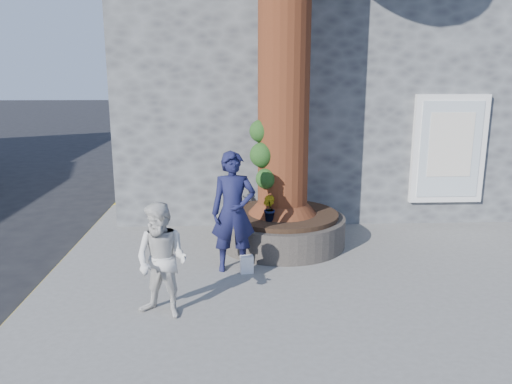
{
  "coord_description": "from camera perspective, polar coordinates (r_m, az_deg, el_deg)",
  "views": [
    {
      "loc": [
        -0.06,
        -6.76,
        3.17
      ],
      "look_at": [
        0.29,
        1.41,
        1.25
      ],
      "focal_mm": 35.0,
      "sensor_mm": 36.0,
      "label": 1
    }
  ],
  "objects": [
    {
      "name": "ground",
      "position": [
        7.46,
        -1.83,
        -11.93
      ],
      "size": [
        120.0,
        120.0,
        0.0
      ],
      "primitive_type": "plane",
      "color": "black",
      "rests_on": "ground"
    },
    {
      "name": "pavement",
      "position": [
        8.5,
        8.36,
        -8.4
      ],
      "size": [
        9.0,
        8.0,
        0.12
      ],
      "primitive_type": "cube",
      "color": "slate",
      "rests_on": "ground"
    },
    {
      "name": "yellow_line",
      "position": [
        8.9,
        -22.2,
        -8.67
      ],
      "size": [
        0.1,
        30.0,
        0.01
      ],
      "primitive_type": "cube",
      "color": "yellow",
      "rests_on": "ground"
    },
    {
      "name": "stone_shop",
      "position": [
        14.18,
        8.14,
        13.04
      ],
      "size": [
        10.3,
        8.3,
        6.3
      ],
      "color": "#47484B",
      "rests_on": "ground"
    },
    {
      "name": "planter",
      "position": [
        9.22,
        2.99,
        -4.21
      ],
      "size": [
        2.3,
        2.3,
        0.6
      ],
      "color": "black",
      "rests_on": "pavement"
    },
    {
      "name": "man",
      "position": [
        7.83,
        -2.6,
        -2.29
      ],
      "size": [
        0.72,
        0.49,
        1.92
      ],
      "primitive_type": "imported",
      "rotation": [
        0.0,
        0.0,
        0.04
      ],
      "color": "#141639",
      "rests_on": "pavement"
    },
    {
      "name": "woman",
      "position": [
        6.5,
        -10.72,
        -7.73
      ],
      "size": [
        0.9,
        0.81,
        1.51
      ],
      "primitive_type": "imported",
      "rotation": [
        0.0,
        0.0,
        -0.4
      ],
      "color": "silver",
      "rests_on": "pavement"
    },
    {
      "name": "shopping_bag",
      "position": [
        7.95,
        -1.07,
        -8.27
      ],
      "size": [
        0.22,
        0.15,
        0.28
      ],
      "primitive_type": "cube",
      "rotation": [
        0.0,
        0.0,
        0.15
      ],
      "color": "white",
      "rests_on": "pavement"
    },
    {
      "name": "plant_a",
      "position": [
        9.87,
        -2.35,
        -0.14
      ],
      "size": [
        0.2,
        0.15,
        0.34
      ],
      "primitive_type": "imported",
      "rotation": [
        0.0,
        0.0,
        0.16
      ],
      "color": "gray",
      "rests_on": "planter"
    },
    {
      "name": "plant_b",
      "position": [
        8.57,
        1.46,
        -1.88
      ],
      "size": [
        0.32,
        0.32,
        0.44
      ],
      "primitive_type": "imported",
      "rotation": [
        0.0,
        0.0,
        2.06
      ],
      "color": "gray",
      "rests_on": "planter"
    },
    {
      "name": "plant_c",
      "position": [
        9.59,
        -2.35,
        -0.64
      ],
      "size": [
        0.18,
        0.18,
        0.31
      ],
      "primitive_type": "imported",
      "rotation": [
        0.0,
        0.0,
        3.09
      ],
      "color": "gray",
      "rests_on": "planter"
    },
    {
      "name": "plant_d",
      "position": [
        9.88,
        -2.35,
        -0.31
      ],
      "size": [
        0.31,
        0.32,
        0.28
      ],
      "primitive_type": "imported",
      "rotation": [
        0.0,
        0.0,
        5.1
      ],
      "color": "gray",
      "rests_on": "planter"
    }
  ]
}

